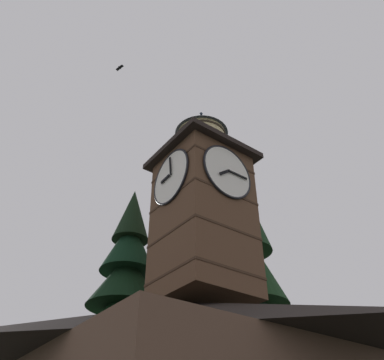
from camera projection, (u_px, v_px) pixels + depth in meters
name	position (u px, v px, depth m)	size (l,w,h in m)	color
clock_tower	(203.00, 202.00, 17.10)	(3.97, 3.97, 9.75)	brown
pine_tree_behind	(120.00, 336.00, 16.56)	(5.58, 5.58, 12.96)	#473323
pine_tree_aside	(251.00, 318.00, 21.03)	(6.56, 6.56, 19.04)	#473323
moon	(159.00, 301.00, 45.11)	(1.53, 1.53, 1.53)	silver
flying_bird_high	(241.00, 159.00, 26.35)	(0.20, 0.68, 0.13)	black
flying_bird_low	(120.00, 68.00, 20.85)	(0.25, 0.50, 0.11)	black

